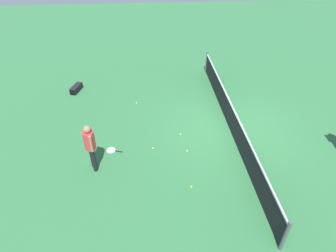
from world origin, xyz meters
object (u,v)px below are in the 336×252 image
at_px(tennis_ball_baseline, 180,134).
at_px(equipment_bag, 76,89).
at_px(tennis_racket_near_player, 112,150).
at_px(player_near_side, 90,144).
at_px(tennis_ball_near_player, 153,148).
at_px(tennis_ball_by_net, 191,187).
at_px(tennis_ball_midcourt, 136,103).
at_px(tennis_ball_stray_left, 187,151).

bearing_deg(tennis_ball_baseline, equipment_bag, -129.06).
distance_m(tennis_racket_near_player, tennis_ball_baseline, 2.59).
bearing_deg(tennis_racket_near_player, tennis_ball_baseline, 105.63).
distance_m(player_near_side, tennis_ball_baseline, 3.48).
bearing_deg(tennis_ball_near_player, tennis_ball_baseline, 124.42).
xyz_separation_m(tennis_racket_near_player, tennis_ball_by_net, (1.89, 2.54, 0.02)).
xyz_separation_m(player_near_side, tennis_ball_midcourt, (-3.86, 1.30, -0.98)).
height_order(tennis_racket_near_player, tennis_ball_baseline, tennis_ball_baseline).
height_order(tennis_ball_stray_left, equipment_bag, equipment_bag).
xyz_separation_m(tennis_ball_baseline, tennis_ball_stray_left, (0.96, 0.13, 0.00)).
bearing_deg(tennis_ball_baseline, tennis_racket_near_player, -74.37).
bearing_deg(tennis_ball_midcourt, player_near_side, -18.62).
bearing_deg(player_near_side, tennis_ball_stray_left, 100.16).
distance_m(tennis_ball_by_net, tennis_ball_midcourt, 5.22).
bearing_deg(tennis_ball_baseline, tennis_ball_by_net, 0.85).
xyz_separation_m(tennis_ball_near_player, tennis_ball_midcourt, (-3.06, -0.62, 0.00)).
relative_size(tennis_ball_near_player, tennis_ball_stray_left, 1.00).
bearing_deg(tennis_ball_baseline, tennis_ball_stray_left, 7.74).
height_order(player_near_side, tennis_ball_midcourt, player_near_side).
xyz_separation_m(player_near_side, tennis_ball_baseline, (-1.52, 2.98, -0.98)).
distance_m(player_near_side, equipment_bag, 5.44).
xyz_separation_m(tennis_racket_near_player, tennis_ball_baseline, (-0.70, 2.50, 0.02)).
height_order(player_near_side, tennis_ball_stray_left, player_near_side).
xyz_separation_m(tennis_ball_midcourt, tennis_ball_baseline, (2.34, 1.68, 0.00)).
distance_m(tennis_racket_near_player, tennis_ball_stray_left, 2.64).
bearing_deg(tennis_ball_stray_left, tennis_racket_near_player, -95.67).
relative_size(tennis_racket_near_player, tennis_ball_near_player, 9.20).
relative_size(tennis_ball_midcourt, tennis_ball_stray_left, 1.00).
bearing_deg(tennis_ball_stray_left, tennis_ball_midcourt, -151.31).
distance_m(tennis_ball_midcourt, equipment_bag, 3.10).
height_order(tennis_ball_near_player, tennis_ball_by_net, same).
bearing_deg(tennis_ball_by_net, tennis_ball_baseline, -179.15).
bearing_deg(player_near_side, equipment_bag, -163.70).
bearing_deg(tennis_ball_near_player, tennis_racket_near_player, -90.89).
relative_size(tennis_racket_near_player, tennis_ball_by_net, 9.20).
bearing_deg(tennis_ball_near_player, tennis_ball_by_net, 30.30).
distance_m(player_near_side, tennis_racket_near_player, 1.38).
xyz_separation_m(tennis_racket_near_player, tennis_ball_near_player, (0.02, 1.45, 0.02)).
height_order(tennis_ball_by_net, tennis_ball_midcourt, same).
relative_size(tennis_ball_midcourt, equipment_bag, 0.08).
distance_m(tennis_racket_near_player, equipment_bag, 4.77).
xyz_separation_m(tennis_ball_midcourt, tennis_ball_stray_left, (3.30, 1.81, 0.00)).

